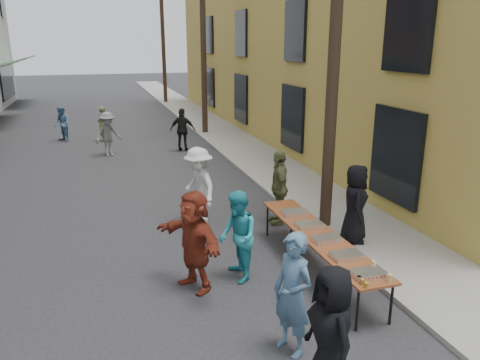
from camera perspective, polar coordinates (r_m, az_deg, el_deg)
ground at (r=7.33m, az=-10.30°, el=-18.23°), size 120.00×120.00×0.00m
sidewalk at (r=22.13m, az=-2.48°, el=5.84°), size 2.20×60.00×0.10m
building_ochre at (r=23.19m, az=13.56°, el=18.20°), size 10.00×28.00×10.00m
utility_pole_near at (r=10.26m, az=11.61°, el=18.17°), size 0.26×0.26×9.00m
utility_pole_mid at (r=21.58m, az=-4.52°, el=17.41°), size 0.26×0.26×9.00m
utility_pole_far at (r=33.38m, az=-9.38°, el=16.92°), size 0.26×0.26×9.00m
serving_table at (r=8.76m, az=9.56°, el=-6.80°), size 0.70×4.00×0.75m
catering_tray_sausage at (r=7.45m, az=15.37°, el=-10.93°), size 0.50×0.33×0.08m
catering_tray_foil_b at (r=7.94m, az=12.85°, el=-8.95°), size 0.50×0.33×0.08m
catering_tray_buns at (r=8.49m, az=10.50°, el=-7.07°), size 0.50×0.33×0.08m
catering_tray_foil_d at (r=9.06m, az=8.45°, el=-5.41°), size 0.50×0.33×0.08m
catering_tray_buns_end at (r=9.65m, az=6.66°, el=-3.95°), size 0.50×0.33×0.08m
condiment_jar_a at (r=7.12m, az=15.15°, el=-12.27°), size 0.07×0.07×0.08m
condiment_jar_b at (r=7.19m, az=14.73°, el=-11.92°), size 0.07×0.07×0.08m
condiment_jar_c at (r=7.26m, az=14.31°, el=-11.58°), size 0.07×0.07×0.08m
cup_stack at (r=7.36m, az=17.78°, el=-11.31°), size 0.08×0.08×0.12m
guest_front_a at (r=5.87m, az=11.03°, el=-17.96°), size 0.55×0.84×1.71m
guest_front_b at (r=6.52m, az=6.44°, el=-13.68°), size 0.63×0.75×1.76m
guest_front_c at (r=8.35m, az=-0.28°, el=-6.92°), size 0.63×0.81×1.66m
guest_front_d at (r=10.89m, az=-5.04°, el=-0.78°), size 0.97×1.33×1.84m
guest_front_e at (r=10.95m, az=4.77°, el=-0.88°), size 0.61×1.10×1.77m
guest_queue_back at (r=8.08m, az=-5.61°, el=-7.36°), size 1.17×1.72×1.78m
server at (r=9.97m, az=13.86°, el=-2.82°), size 0.80×0.95×1.66m
passerby_left at (r=18.24m, az=-15.77°, el=5.41°), size 1.23×1.08×1.65m
passerby_mid at (r=18.47m, az=-7.00°, el=6.08°), size 1.06×0.75×1.68m
passerby_right at (r=21.06m, az=-16.46°, el=6.57°), size 0.55×0.65×1.50m
passerby_far at (r=21.57m, az=-20.87°, el=6.41°), size 0.86×0.93×1.52m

